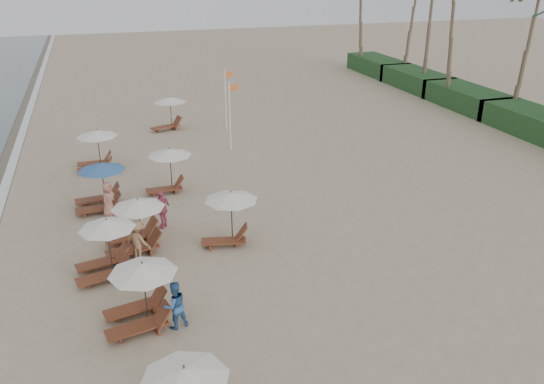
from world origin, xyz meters
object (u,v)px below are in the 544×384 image
object	(u,v)px
beachgoer_far_b	(108,199)
lounger_station_5	(95,149)
beachgoer_mid_a	(175,305)
beachgoer_mid_b	(138,241)
lounger_station_4	(98,187)
lounger_station_2	(103,249)
inland_station_1	(167,165)
beachgoer_far_a	(162,209)
lounger_station_3	(133,226)
inland_station_2	(168,110)
lounger_station_1	(138,295)
inland_station_0	(228,212)
flag_pole_near	(230,113)

from	to	relation	value
beachgoer_far_b	lounger_station_5	bearing A→B (deg)	35.08
lounger_station_5	beachgoer_mid_a	distance (m)	16.02
beachgoer_mid_b	lounger_station_4	bearing A→B (deg)	-36.75
lounger_station_2	beachgoer_far_b	size ratio (longest dim) A/B	1.50
lounger_station_5	beachgoer_far_b	xyz separation A→B (m)	(0.37, -6.52, -0.38)
beachgoer_mid_b	lounger_station_2	bearing A→B (deg)	69.52
beachgoer_mid_a	inland_station_1	bearing A→B (deg)	-112.38
beachgoer_far_a	lounger_station_3	bearing A→B (deg)	-4.20
lounger_station_4	beachgoer_mid_a	xyz separation A→B (m)	(2.01, -10.37, -0.26)
lounger_station_3	inland_station_2	distance (m)	17.29
lounger_station_4	lounger_station_5	distance (m)	5.52
lounger_station_4	lounger_station_1	bearing A→B (deg)	-84.61
beachgoer_mid_b	lounger_station_5	bearing A→B (deg)	-43.19
beachgoer_mid_b	beachgoer_far_a	bearing A→B (deg)	-76.23
beachgoer_far_a	lounger_station_4	bearing A→B (deg)	-101.69
beachgoer_far_b	inland_station_0	bearing A→B (deg)	-100.87
lounger_station_2	lounger_station_4	xyz separation A→B (m)	(0.01, 6.33, -0.01)
lounger_station_5	lounger_station_1	bearing A→B (deg)	-86.59
lounger_station_1	lounger_station_3	xyz separation A→B (m)	(0.29, 5.28, -0.10)
lounger_station_1	beachgoer_far_a	distance (m)	7.05
inland_station_0	beachgoer_mid_a	world-z (taller)	inland_station_0
beachgoer_far_b	inland_station_1	bearing A→B (deg)	-23.66
lounger_station_2	lounger_station_3	size ratio (longest dim) A/B	0.93
beachgoer_mid_b	beachgoer_far_b	xyz separation A→B (m)	(-0.91, 4.60, -0.02)
lounger_station_5	inland_station_1	distance (m)	5.59
lounger_station_2	lounger_station_3	xyz separation A→B (m)	(1.22, 1.78, -0.10)
lounger_station_3	inland_station_1	bearing A→B (deg)	68.58
lounger_station_5	beachgoer_far_b	size ratio (longest dim) A/B	1.50
beachgoer_mid_b	inland_station_0	bearing A→B (deg)	-134.95
lounger_station_2	lounger_station_4	size ratio (longest dim) A/B	0.95
beachgoer_far_b	flag_pole_near	world-z (taller)	flag_pole_near
inland_station_0	flag_pole_near	xyz separation A→B (m)	(3.07, 11.87, 0.95)
inland_station_2	beachgoer_far_a	xyz separation A→B (m)	(-2.43, -15.29, -0.48)
lounger_station_2	lounger_station_1	bearing A→B (deg)	-75.09
lounger_station_1	beachgoer_far_b	size ratio (longest dim) A/B	1.56
inland_station_0	inland_station_2	distance (m)	17.60
lounger_station_3	inland_station_0	size ratio (longest dim) A/B	1.02
lounger_station_5	flag_pole_near	world-z (taller)	flag_pole_near
lounger_station_1	lounger_station_2	xyz separation A→B (m)	(-0.93, 3.50, 0.01)
lounger_station_4	beachgoer_mid_b	size ratio (longest dim) A/B	1.54
beachgoer_far_a	inland_station_0	bearing A→B (deg)	83.73
beachgoer_mid_b	flag_pole_near	bearing A→B (deg)	-78.95
lounger_station_5	beachgoer_mid_a	xyz separation A→B (m)	(2.00, -15.89, -0.39)
beachgoer_far_a	beachgoer_far_b	size ratio (longest dim) A/B	1.06
flag_pole_near	beachgoer_far_b	bearing A→B (deg)	-135.50
beachgoer_mid_a	lounger_station_4	bearing A→B (deg)	-94.33
beachgoer_mid_b	beachgoer_far_a	world-z (taller)	beachgoer_far_a
lounger_station_3	lounger_station_5	world-z (taller)	lounger_station_5
lounger_station_4	lounger_station_3	bearing A→B (deg)	-74.99
inland_station_1	beachgoer_mid_a	size ratio (longest dim) A/B	1.55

